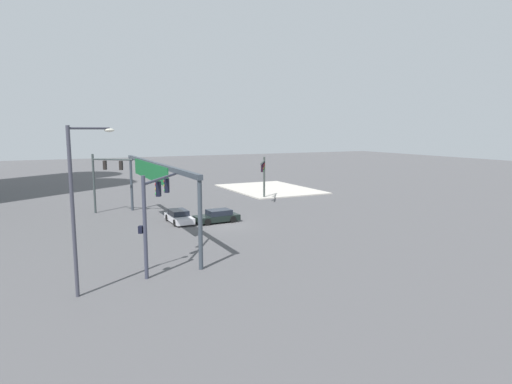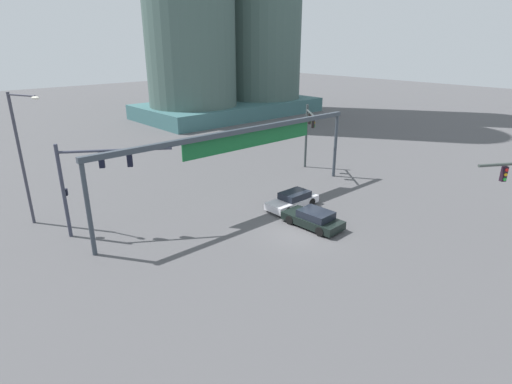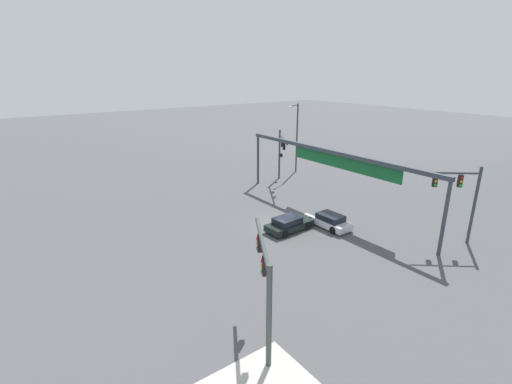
{
  "view_description": "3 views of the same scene",
  "coord_description": "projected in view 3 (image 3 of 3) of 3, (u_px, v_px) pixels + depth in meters",
  "views": [
    {
      "loc": [
        -36.67,
        14.77,
        8.77
      ],
      "look_at": [
        -1.93,
        -2.46,
        3.19
      ],
      "focal_mm": 30.48,
      "sensor_mm": 36.0,
      "label": 1
    },
    {
      "loc": [
        -18.63,
        -16.54,
        12.05
      ],
      "look_at": [
        -1.3,
        2.88,
        2.4
      ],
      "focal_mm": 28.86,
      "sensor_mm": 36.0,
      "label": 2
    },
    {
      "loc": [
        23.35,
        -19.35,
        13.05
      ],
      "look_at": [
        -0.72,
        -1.9,
        3.26
      ],
      "focal_mm": 26.01,
      "sensor_mm": 36.0,
      "label": 3
    }
  ],
  "objects": [
    {
      "name": "sedan_car_approaching",
      "position": [
        289.0,
        224.0,
        31.57
      ],
      "size": [
        2.1,
        4.29,
        1.21
      ],
      "rotation": [
        0.0,
        0.0,
        1.62
      ],
      "color": "black",
      "rests_on": "ground"
    },
    {
      "name": "streetlamp_curved_arm",
      "position": [
        296.0,
        134.0,
        48.27
      ],
      "size": [
        1.36,
        2.57,
        8.99
      ],
      "rotation": [
        0.0,
        0.0,
        -1.13
      ],
      "color": "#393A46",
      "rests_on": "ground"
    },
    {
      "name": "traffic_signal_near_corner",
      "position": [
        281.0,
        148.0,
        44.05
      ],
      "size": [
        5.93,
        4.21,
        6.16
      ],
      "rotation": [
        0.0,
        0.0,
        -0.57
      ],
      "color": "#353849",
      "rests_on": "ground"
    },
    {
      "name": "ground_plane",
      "position": [
        278.0,
        225.0,
        32.83
      ],
      "size": [
        210.01,
        210.01,
        0.0
      ],
      "primitive_type": "plane",
      "color": "#4F4E51"
    },
    {
      "name": "traffic_signal_opposite_side",
      "position": [
        462.0,
        192.0,
        28.18
      ],
      "size": [
        3.08,
        3.74,
        6.25
      ],
      "rotation": [
        0.0,
        0.0,
        -2.25
      ],
      "color": "#353E3F",
      "rests_on": "ground"
    },
    {
      "name": "traffic_signal_cross_street",
      "position": [
        265.0,
        278.0,
        17.48
      ],
      "size": [
        5.39,
        3.34,
        5.33
      ],
      "rotation": [
        0.0,
        0.0,
        2.6
      ],
      "color": "#3A433F",
      "rests_on": "ground"
    },
    {
      "name": "sedan_car_waiting_far",
      "position": [
        329.0,
        221.0,
        32.3
      ],
      "size": [
        4.3,
        1.85,
        1.21
      ],
      "rotation": [
        0.0,
        0.0,
        3.15
      ],
      "color": "silver",
      "rests_on": "ground"
    },
    {
      "name": "overhead_sign_gantry",
      "position": [
        333.0,
        160.0,
        34.35
      ],
      "size": [
        23.07,
        0.43,
        6.04
      ],
      "color": "#353D47",
      "rests_on": "ground"
    }
  ]
}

